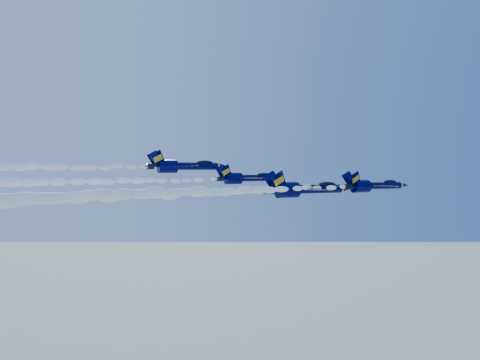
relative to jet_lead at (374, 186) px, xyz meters
name	(u,v)px	position (x,y,z in m)	size (l,w,h in m)	color
jet_lead	(374,186)	(0.00, 0.00, 0.00)	(15.64, 12.83, 5.81)	#000037
smoke_trail_jet_lead	(234,191)	(-29.23, 0.00, -0.42)	(45.10, 1.87, 1.68)	white
jet_second	(305,189)	(-11.69, 5.85, -0.67)	(19.78, 16.23, 7.35)	#000037
smoke_trail_jet_second	(145,195)	(-42.70, 5.85, -1.13)	(45.10, 2.36, 2.13)	white
jet_third	(247,178)	(-20.36, 13.58, 1.40)	(15.00, 12.31, 5.57)	#000037
smoke_trail_jet_third	(96,181)	(-49.32, 13.58, 0.99)	(45.10, 1.79, 1.61)	white
jet_fourth	(184,166)	(-30.73, 21.80, 3.80)	(17.68, 14.50, 6.57)	#000037
smoke_trail_jet_fourth	(22,168)	(-60.83, 21.80, 3.37)	(45.10, 2.11, 1.90)	white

